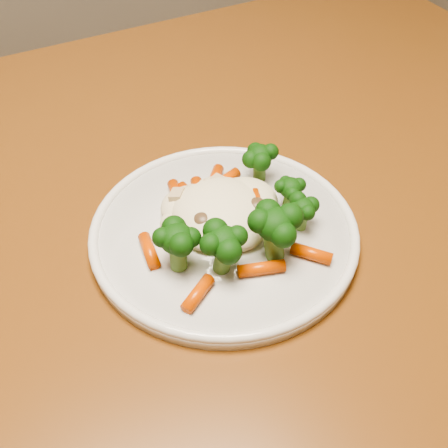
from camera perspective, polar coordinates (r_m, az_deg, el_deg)
The scene contains 3 objects.
dining_table at distance 0.67m, azimuth -6.17°, elevation -4.59°, with size 1.40×1.07×0.75m.
plate at distance 0.56m, azimuth -0.00°, elevation -0.99°, with size 0.27×0.27×0.01m, color white.
meal at distance 0.54m, azimuth 0.88°, elevation 0.95°, with size 0.18×0.18×0.05m.
Camera 1 is at (0.22, -0.27, 1.16)m, focal length 45.00 mm.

